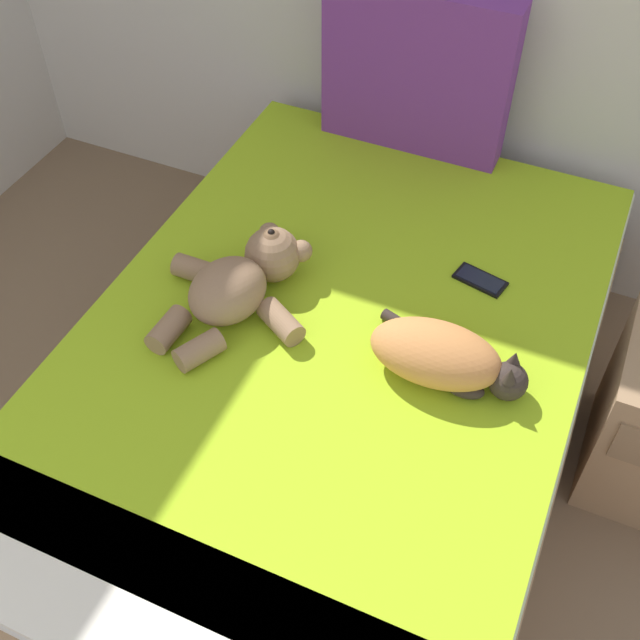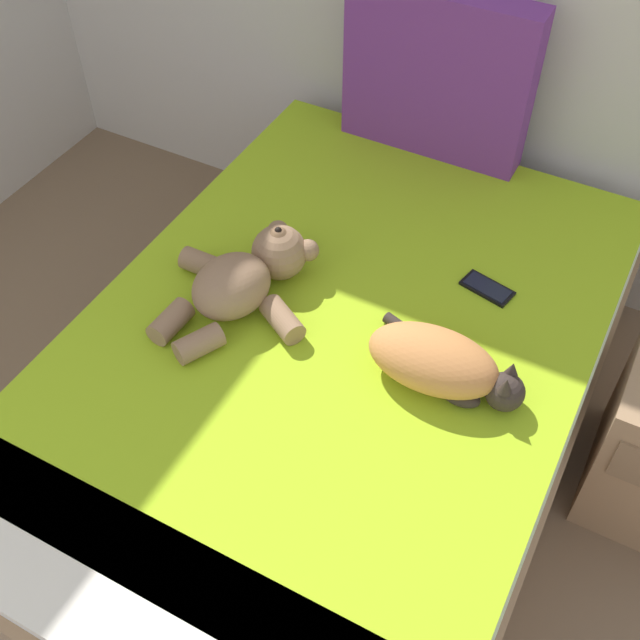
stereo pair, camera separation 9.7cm
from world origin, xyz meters
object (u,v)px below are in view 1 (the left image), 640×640
Objects in this scene: patterned_cushion at (417,71)px; cell_phone at (480,280)px; cat at (443,357)px; bed at (331,393)px; teddy_bear at (241,282)px.

patterned_cushion is 3.86× the size of cell_phone.
bed is at bearing 176.53° from cat.
teddy_bear reaches higher than cat.
teddy_bear is at bearing 177.12° from cat.
cell_phone is (0.59, 0.34, -0.07)m from teddy_bear.
teddy_bear is at bearing 177.77° from bed.
cat is 2.67× the size of cell_phone.
bed is 3.73× the size of teddy_bear.
teddy_bear is 0.69m from cell_phone.
cat is (0.31, -0.02, 0.34)m from bed.
patterned_cushion is 1.44× the size of cat.
cat reaches higher than bed.
cell_phone is (0.00, 0.37, -0.07)m from cat.
bed is 0.55m from cell_phone.
bed is 4.67× the size of cat.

